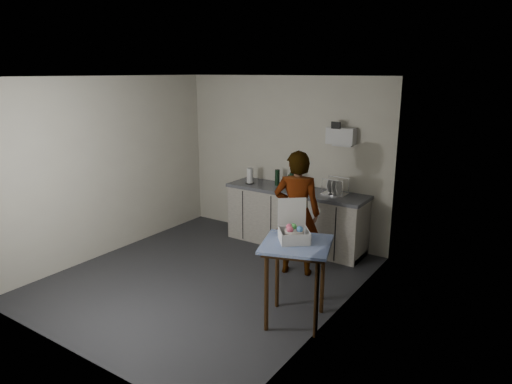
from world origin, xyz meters
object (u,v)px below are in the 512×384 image
Objects in this scene: dark_bottle at (277,178)px; paper_towel at (250,176)px; soap_bottle at (291,179)px; dish_rack at (335,191)px; kitchen_counter at (295,219)px; soda_can at (303,186)px; standing_man at (297,213)px; side_table at (296,253)px; bakery_box at (294,232)px.

paper_towel is (-0.43, -0.14, -0.01)m from dark_bottle.
soap_bottle is at bearing -20.23° from dark_bottle.
dish_rack is at bearing 10.31° from soap_bottle.
soda_can is at bearing 20.19° from kitchen_counter.
soap_bottle is 0.21m from soda_can.
soda_can is at bearing -87.53° from standing_man.
dark_bottle is (-1.47, 2.04, 0.24)m from side_table.
dark_bottle is 2.44m from bakery_box.
paper_towel is (-1.90, 1.90, 0.23)m from side_table.
kitchen_counter is at bearing 100.24° from side_table.
standing_man is 1.00m from soap_bottle.
paper_towel is (-1.30, 0.79, 0.19)m from standing_man.
dish_rack is (-0.49, 2.04, 0.17)m from side_table.
soap_bottle is (-0.55, 0.81, 0.23)m from standing_man.
kitchen_counter is at bearing -159.81° from soda_can.
dish_rack reaches higher than soda_can.
side_table is 3.58× the size of dark_bottle.
soap_bottle reaches higher than dark_bottle.
dark_bottle is at bearing 86.03° from bakery_box.
bakery_box reaches higher than soda_can.
soda_can is at bearing 33.70° from soap_bottle.
dark_bottle is 0.58× the size of bakery_box.
side_table is 1.26m from standing_man.
kitchen_counter is at bearing -8.41° from dark_bottle.
kitchen_counter is 6.81× the size of soap_bottle.
bakery_box is (1.04, -1.94, 0.58)m from kitchen_counter.
soda_can reaches higher than side_table.
kitchen_counter is 2.28m from bakery_box.
side_table is 7.70× the size of soda_can.
soap_bottle is at bearing -169.69° from dish_rack.
side_table is at bearing -60.96° from kitchen_counter.
paper_towel is at bearing -161.84° from dark_bottle.
soap_bottle is at bearing -128.07° from kitchen_counter.
soap_bottle is 1.30× the size of paper_towel.
standing_man is 3.83× the size of bakery_box.
dark_bottle is at bearing 107.06° from side_table.
soda_can is (-0.39, 0.91, 0.13)m from standing_man.
standing_man is at bearing -31.26° from paper_towel.
paper_towel is at bearing 95.54° from bakery_box.
soda_can is at bearing -2.13° from dark_bottle.
side_table is 2.25m from soap_bottle.
standing_man is 6.66× the size of paper_towel.
standing_man reaches higher than dish_rack.
dark_bottle is at bearing 171.59° from kitchen_counter.
soap_bottle reaches higher than side_table.
dish_rack is at bearing 0.10° from dark_bottle.
dish_rack is 0.80× the size of bakery_box.
soda_can is at bearing -177.83° from dish_rack.
standing_man reaches higher than soda_can.
soap_bottle is 1.29× the size of dark_bottle.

